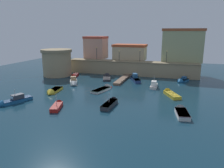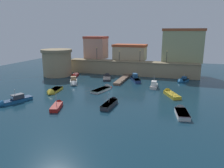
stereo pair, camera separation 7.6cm
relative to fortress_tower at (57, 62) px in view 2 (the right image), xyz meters
The scene contains 23 objects.
ground_plane 23.12m from the fortress_tower, 29.02° to the right, with size 99.88×99.88×0.00m, color #112D3D.
quay_wall 21.34m from the fortress_tower, 20.35° to the left, with size 37.96×3.92×4.03m.
old_town_backdrop 26.86m from the fortress_tower, 26.84° to the left, with size 35.82×6.06×9.47m.
fortress_tower is the anchor object (origin of this frame).
pier_dock 19.91m from the fortress_tower, ahead, with size 1.69×11.96×0.70m.
quay_lamp_0 12.19m from the fortress_tower, 38.47° to the left, with size 0.32×0.32×3.83m.
quay_lamp_1 18.12m from the fortress_tower, 24.27° to the left, with size 0.32×0.32×2.97m.
quay_lamp_2 23.84m from the fortress_tower, 18.17° to the left, with size 0.32×0.32×3.33m.
quay_lamp_3 30.95m from the fortress_tower, 13.87° to the left, with size 0.32×0.32×3.35m.
moored_boat_0 21.43m from the fortress_tower, 30.42° to the right, with size 3.42×6.75×1.75m.
moored_boat_1 30.23m from the fortress_tower, 41.15° to the right, with size 1.64×6.33×2.79m.
moored_boat_2 6.51m from the fortress_tower, ahead, with size 2.53×4.87×1.32m.
moored_boat_3 13.06m from the fortress_tower, 41.63° to the right, with size 3.71×5.24×2.11m.
moored_boat_4 33.82m from the fortress_tower, 18.07° to the right, with size 4.21×6.24×1.57m.
moored_boat_5 27.96m from the fortress_tower, 58.73° to the right, with size 2.69×5.12×2.97m.
moored_boat_6 34.66m from the fortress_tower, ahead, with size 3.27×4.92×2.30m.
moored_boat_7 22.83m from the fortress_tower, ahead, with size 4.31×7.28×2.14m.
moored_boat_8 28.89m from the fortress_tower, ahead, with size 1.49×5.30×3.19m.
moored_boat_9 18.76m from the fortress_tower, 61.72° to the right, with size 2.61×5.93×1.68m.
moored_boat_10 25.22m from the fortress_tower, 76.95° to the right, with size 3.89×6.74×2.83m.
moored_boat_11 15.24m from the fortress_tower, ahead, with size 3.94×7.39×1.77m.
moored_boat_12 40.10m from the fortress_tower, 31.01° to the right, with size 2.54×5.43×1.63m.
mooring_buoy_0 21.20m from the fortress_tower, 24.29° to the right, with size 0.45×0.45×0.45m, color red.
Camera 2 is at (13.54, -42.49, 12.43)m, focal length 34.45 mm.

